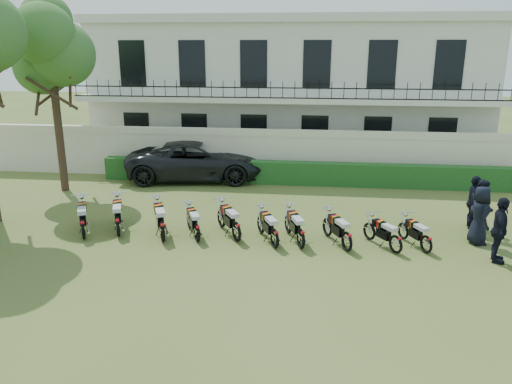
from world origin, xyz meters
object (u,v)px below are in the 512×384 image
(officer_5, at_px, (473,202))
(tree_west_near, at_px, (50,47))
(motorcycle_8, at_px, (396,240))
(motorcycle_1, at_px, (118,222))
(motorcycle_6, at_px, (301,234))
(officer_4, at_px, (481,207))
(motorcycle_0, at_px, (83,224))
(suv, at_px, (197,161))
(motorcycle_5, at_px, (275,234))
(motorcycle_3, at_px, (197,228))
(officer_2, at_px, (500,230))
(motorcycle_4, at_px, (236,227))
(motorcycle_7, at_px, (347,237))
(motorcycle_9, at_px, (427,240))
(motorcycle_2, at_px, (162,226))
(officer_3, at_px, (480,215))

(officer_5, bearing_deg, tree_west_near, 88.12)
(motorcycle_8, bearing_deg, motorcycle_1, 144.33)
(motorcycle_6, bearing_deg, officer_4, -0.11)
(motorcycle_8, bearing_deg, motorcycle_6, 145.93)
(motorcycle_0, xyz_separation_m, suv, (1.83, 7.81, 0.35))
(motorcycle_5, bearing_deg, officer_4, -6.97)
(motorcycle_3, bearing_deg, suv, 78.10)
(motorcycle_1, height_order, officer_2, officer_2)
(tree_west_near, distance_m, officer_2, 17.39)
(officer_5, bearing_deg, motorcycle_4, 113.96)
(motorcycle_3, distance_m, motorcycle_5, 2.46)
(suv, bearing_deg, officer_4, -125.85)
(motorcycle_7, height_order, officer_5, officer_5)
(motorcycle_0, xyz_separation_m, officer_5, (12.53, 2.61, 0.39))
(tree_west_near, bearing_deg, officer_4, -11.37)
(officer_2, relative_size, officer_4, 1.04)
(motorcycle_6, xyz_separation_m, suv, (-5.04, 7.75, 0.38))
(motorcycle_9, xyz_separation_m, suv, (-8.74, 7.64, 0.44))
(officer_4, bearing_deg, motorcycle_9, 127.73)
(motorcycle_4, xyz_separation_m, motorcycle_8, (4.82, -0.34, -0.07))
(motorcycle_8, height_order, suv, suv)
(motorcycle_0, xyz_separation_m, motorcycle_1, (1.01, 0.35, -0.00))
(motorcycle_2, bearing_deg, suv, 72.41)
(motorcycle_4, height_order, motorcycle_6, motorcycle_4)
(motorcycle_9, bearing_deg, motorcycle_2, 155.57)
(tree_west_near, xyz_separation_m, motorcycle_6, (10.18, -5.24, -5.39))
(motorcycle_9, bearing_deg, motorcycle_0, 155.84)
(motorcycle_5, height_order, officer_3, officer_3)
(motorcycle_2, xyz_separation_m, motorcycle_9, (8.01, 0.09, -0.10))
(motorcycle_4, relative_size, motorcycle_6, 0.95)
(motorcycle_6, bearing_deg, officer_5, 4.65)
(officer_2, xyz_separation_m, officer_3, (-0.12, 1.40, -0.04))
(motorcycle_5, bearing_deg, motorcycle_0, 155.29)
(motorcycle_0, height_order, motorcycle_3, motorcycle_0)
(motorcycle_0, height_order, suv, suv)
(motorcycle_4, distance_m, motorcycle_5, 1.29)
(motorcycle_7, distance_m, motorcycle_8, 1.43)
(tree_west_near, relative_size, motorcycle_2, 3.94)
(motorcycle_3, height_order, motorcycle_7, motorcycle_7)
(motorcycle_6, height_order, officer_3, officer_3)
(motorcycle_6, distance_m, motorcycle_8, 2.80)
(suv, bearing_deg, officer_2, -134.93)
(officer_2, height_order, officer_4, officer_2)
(motorcycle_4, distance_m, suv, 8.03)
(tree_west_near, relative_size, motorcycle_4, 4.38)
(motorcycle_8, bearing_deg, motorcycle_9, -25.14)
(motorcycle_8, xyz_separation_m, officer_4, (2.95, 2.06, 0.47))
(motorcycle_9, xyz_separation_m, officer_3, (1.75, 1.05, 0.49))
(motorcycle_8, relative_size, officer_2, 0.80)
(motorcycle_3, distance_m, officer_4, 9.19)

